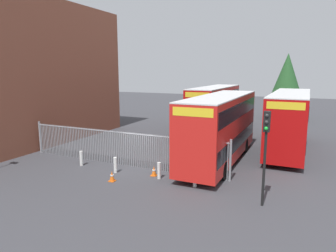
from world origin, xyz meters
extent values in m
plane|color=#3D3D42|center=(0.00, 8.00, 0.00)|extent=(100.00, 100.00, 0.00)
cube|color=brown|center=(-12.47, 1.08, 5.79)|extent=(6.89, 20.28, 11.57)
cylinder|color=gray|center=(-8.54, 0.00, 1.10)|extent=(0.06, 0.06, 2.20)
cylinder|color=gray|center=(-8.40, 0.00, 1.10)|extent=(0.06, 0.06, 2.20)
cylinder|color=gray|center=(-8.26, 0.00, 1.10)|extent=(0.06, 0.06, 2.20)
cylinder|color=gray|center=(-8.12, 0.00, 1.10)|extent=(0.06, 0.06, 2.20)
cylinder|color=gray|center=(-7.98, 0.00, 1.10)|extent=(0.06, 0.06, 2.20)
cylinder|color=gray|center=(-7.84, 0.00, 1.10)|extent=(0.06, 0.06, 2.20)
cylinder|color=gray|center=(-7.70, 0.00, 1.10)|extent=(0.06, 0.06, 2.20)
cylinder|color=gray|center=(-7.56, 0.00, 1.10)|extent=(0.06, 0.06, 2.20)
cylinder|color=gray|center=(-7.42, 0.00, 1.10)|extent=(0.06, 0.06, 2.20)
cylinder|color=gray|center=(-7.28, 0.00, 1.10)|extent=(0.06, 0.06, 2.20)
cylinder|color=gray|center=(-7.14, 0.00, 1.10)|extent=(0.06, 0.06, 2.20)
cylinder|color=gray|center=(-7.00, 0.00, 1.10)|extent=(0.06, 0.06, 2.20)
cylinder|color=gray|center=(-6.86, 0.00, 1.10)|extent=(0.06, 0.06, 2.20)
cylinder|color=gray|center=(-6.72, 0.00, 1.10)|extent=(0.06, 0.06, 2.20)
cylinder|color=gray|center=(-6.58, 0.00, 1.10)|extent=(0.06, 0.06, 2.20)
cylinder|color=gray|center=(-6.44, 0.00, 1.10)|extent=(0.06, 0.06, 2.20)
cylinder|color=gray|center=(-6.30, 0.00, 1.10)|extent=(0.06, 0.06, 2.20)
cylinder|color=gray|center=(-6.16, 0.00, 1.10)|extent=(0.06, 0.06, 2.20)
cylinder|color=gray|center=(-6.02, 0.00, 1.10)|extent=(0.06, 0.06, 2.20)
cylinder|color=gray|center=(-5.88, 0.00, 1.10)|extent=(0.06, 0.06, 2.20)
cylinder|color=gray|center=(-5.74, 0.00, 1.10)|extent=(0.06, 0.06, 2.20)
cylinder|color=gray|center=(-5.60, 0.00, 1.10)|extent=(0.06, 0.06, 2.20)
cylinder|color=gray|center=(-5.46, 0.00, 1.10)|extent=(0.06, 0.06, 2.20)
cylinder|color=gray|center=(-5.32, 0.00, 1.10)|extent=(0.06, 0.06, 2.20)
cylinder|color=gray|center=(-5.18, 0.00, 1.10)|extent=(0.06, 0.06, 2.20)
cylinder|color=gray|center=(-5.04, 0.00, 1.10)|extent=(0.06, 0.06, 2.20)
cylinder|color=gray|center=(-4.90, 0.00, 1.10)|extent=(0.06, 0.06, 2.20)
cylinder|color=gray|center=(-4.76, 0.00, 1.10)|extent=(0.06, 0.06, 2.20)
cylinder|color=gray|center=(-4.62, 0.00, 1.10)|extent=(0.06, 0.06, 2.20)
cylinder|color=gray|center=(-4.48, 0.00, 1.10)|extent=(0.06, 0.06, 2.20)
cylinder|color=gray|center=(-4.34, 0.00, 1.10)|extent=(0.06, 0.06, 2.20)
cylinder|color=gray|center=(-4.20, 0.00, 1.10)|extent=(0.06, 0.06, 2.20)
cylinder|color=gray|center=(-4.06, 0.00, 1.10)|extent=(0.06, 0.06, 2.20)
cylinder|color=gray|center=(-3.92, 0.00, 1.10)|extent=(0.06, 0.06, 2.20)
cylinder|color=gray|center=(-3.79, 0.00, 1.10)|extent=(0.06, 0.06, 2.20)
cylinder|color=gray|center=(-3.65, 0.00, 1.10)|extent=(0.06, 0.06, 2.20)
cylinder|color=gray|center=(-3.51, 0.00, 1.10)|extent=(0.06, 0.06, 2.20)
cylinder|color=gray|center=(-3.37, 0.00, 1.10)|extent=(0.06, 0.06, 2.20)
cylinder|color=gray|center=(-3.23, 0.00, 1.10)|extent=(0.06, 0.06, 2.20)
cylinder|color=gray|center=(-3.09, 0.00, 1.10)|extent=(0.06, 0.06, 2.20)
cylinder|color=gray|center=(-2.95, 0.00, 1.10)|extent=(0.06, 0.06, 2.20)
cylinder|color=gray|center=(-2.81, 0.00, 1.10)|extent=(0.06, 0.06, 2.20)
cylinder|color=gray|center=(-2.67, 0.00, 1.10)|extent=(0.06, 0.06, 2.20)
cylinder|color=gray|center=(-2.53, 0.00, 1.10)|extent=(0.06, 0.06, 2.20)
cylinder|color=gray|center=(-2.39, 0.00, 1.10)|extent=(0.06, 0.06, 2.20)
cylinder|color=gray|center=(-2.25, 0.00, 1.10)|extent=(0.06, 0.06, 2.20)
cylinder|color=gray|center=(-2.11, 0.00, 1.10)|extent=(0.06, 0.06, 2.20)
cylinder|color=gray|center=(-1.97, 0.00, 1.10)|extent=(0.06, 0.06, 2.20)
cylinder|color=gray|center=(-1.83, 0.00, 1.10)|extent=(0.06, 0.06, 2.20)
cylinder|color=gray|center=(-1.69, 0.00, 1.10)|extent=(0.06, 0.06, 2.20)
cylinder|color=gray|center=(-1.55, 0.00, 1.10)|extent=(0.06, 0.06, 2.20)
cylinder|color=gray|center=(-1.41, 0.00, 1.10)|extent=(0.06, 0.06, 2.20)
cylinder|color=gray|center=(-1.27, 0.00, 1.10)|extent=(0.06, 0.06, 2.20)
cylinder|color=gray|center=(-1.13, 0.00, 1.10)|extent=(0.06, 0.06, 2.20)
cylinder|color=gray|center=(-0.99, 0.00, 1.10)|extent=(0.06, 0.06, 2.20)
cylinder|color=gray|center=(-0.85, 0.00, 1.10)|extent=(0.06, 0.06, 2.20)
cylinder|color=gray|center=(-0.71, 0.00, 1.10)|extent=(0.06, 0.06, 2.20)
cylinder|color=gray|center=(-0.57, 0.00, 1.10)|extent=(0.06, 0.06, 2.20)
cylinder|color=gray|center=(-0.43, 0.00, 1.10)|extent=(0.06, 0.06, 2.20)
cylinder|color=gray|center=(-0.29, 0.00, 1.10)|extent=(0.06, 0.06, 2.20)
cylinder|color=gray|center=(-0.15, 0.00, 1.10)|extent=(0.06, 0.06, 2.20)
cylinder|color=gray|center=(-0.01, 0.00, 1.10)|extent=(0.06, 0.06, 2.20)
cylinder|color=gray|center=(0.13, 0.00, 1.10)|extent=(0.06, 0.06, 2.20)
cylinder|color=gray|center=(0.27, 0.00, 1.10)|extent=(0.06, 0.06, 2.20)
cylinder|color=gray|center=(0.41, 0.00, 1.10)|extent=(0.06, 0.06, 2.20)
cylinder|color=gray|center=(0.55, 0.00, 1.10)|extent=(0.06, 0.06, 2.20)
cylinder|color=gray|center=(0.69, 0.00, 1.10)|extent=(0.06, 0.06, 2.20)
cylinder|color=gray|center=(0.83, 0.00, 1.10)|extent=(0.06, 0.06, 2.20)
cylinder|color=gray|center=(0.97, 0.00, 1.10)|extent=(0.06, 0.06, 2.20)
cylinder|color=gray|center=(1.11, 0.00, 1.10)|extent=(0.06, 0.06, 2.20)
cylinder|color=gray|center=(1.25, 0.00, 1.10)|extent=(0.06, 0.06, 2.20)
cylinder|color=gray|center=(1.39, 0.00, 1.10)|extent=(0.06, 0.06, 2.20)
cylinder|color=gray|center=(1.53, 0.00, 1.10)|extent=(0.06, 0.06, 2.20)
cylinder|color=gray|center=(1.67, 0.00, 1.10)|extent=(0.06, 0.06, 2.20)
cylinder|color=gray|center=(1.81, 0.00, 1.10)|extent=(0.06, 0.06, 2.20)
cylinder|color=gray|center=(1.95, 0.00, 1.10)|extent=(0.06, 0.06, 2.20)
cylinder|color=gray|center=(2.09, 0.00, 1.10)|extent=(0.06, 0.06, 2.20)
cylinder|color=gray|center=(2.23, 0.00, 1.10)|extent=(0.06, 0.06, 2.20)
cylinder|color=gray|center=(2.37, 0.00, 1.10)|extent=(0.06, 0.06, 2.20)
cylinder|color=gray|center=(2.51, 0.00, 1.10)|extent=(0.06, 0.06, 2.20)
cylinder|color=gray|center=(2.65, 0.00, 1.10)|extent=(0.06, 0.06, 2.20)
cylinder|color=gray|center=(2.79, 0.00, 1.10)|extent=(0.06, 0.06, 2.20)
cylinder|color=gray|center=(2.93, 0.00, 1.10)|extent=(0.06, 0.06, 2.20)
cylinder|color=gray|center=(3.07, 0.00, 1.10)|extent=(0.06, 0.06, 2.20)
cylinder|color=gray|center=(3.21, 0.00, 1.10)|extent=(0.06, 0.06, 2.20)
cylinder|color=gray|center=(3.35, 0.00, 1.10)|extent=(0.06, 0.06, 2.20)
cylinder|color=gray|center=(3.49, 0.00, 1.10)|extent=(0.06, 0.06, 2.20)
cylinder|color=gray|center=(3.63, 0.00, 1.10)|extent=(0.06, 0.06, 2.20)
cylinder|color=gray|center=(3.77, 0.00, 1.10)|extent=(0.06, 0.06, 2.20)
cylinder|color=gray|center=(3.91, 0.00, 1.10)|extent=(0.06, 0.06, 2.20)
cylinder|color=gray|center=(4.05, 0.00, 1.10)|extent=(0.06, 0.06, 2.20)
cylinder|color=gray|center=(4.19, 0.00, 1.10)|extent=(0.06, 0.06, 2.20)
cylinder|color=gray|center=(4.33, 0.00, 1.10)|extent=(0.06, 0.06, 2.20)
cylinder|color=gray|center=(4.47, 0.00, 1.10)|extent=(0.06, 0.06, 2.20)
cylinder|color=gray|center=(4.61, 0.00, 1.10)|extent=(0.06, 0.06, 2.20)
cylinder|color=gray|center=(4.75, 0.00, 1.10)|extent=(0.06, 0.06, 2.20)
cylinder|color=gray|center=(4.89, 0.00, 1.10)|extent=(0.06, 0.06, 2.20)
cylinder|color=gray|center=(5.03, 0.00, 1.10)|extent=(0.06, 0.06, 2.20)
cylinder|color=gray|center=(5.17, 0.00, 1.10)|extent=(0.06, 0.06, 2.20)
cylinder|color=gray|center=(5.31, 0.00, 1.10)|extent=(0.06, 0.06, 2.20)
cylinder|color=gray|center=(5.45, 0.00, 1.10)|extent=(0.06, 0.06, 2.20)
cylinder|color=gray|center=(5.59, 0.00, 1.10)|extent=(0.06, 0.06, 2.20)
cylinder|color=gray|center=(-1.48, 0.00, 2.12)|extent=(14.13, 0.07, 0.07)
cylinder|color=gray|center=(-8.54, 0.00, 1.18)|extent=(0.14, 0.14, 2.35)
cylinder|color=gray|center=(5.59, 0.00, 1.18)|extent=(0.14, 0.14, 2.35)
cube|color=red|center=(4.09, 3.40, 2.35)|extent=(2.50, 10.80, 4.00)
cube|color=black|center=(4.09, 3.40, 1.55)|extent=(2.54, 10.37, 0.90)
cube|color=black|center=(4.09, 3.40, 3.55)|extent=(2.54, 10.37, 0.90)
cube|color=yellow|center=(4.09, -1.95, 4.00)|extent=(2.12, 0.12, 0.44)
cube|color=silver|center=(4.09, 3.40, 4.38)|extent=(2.50, 10.80, 0.08)
cylinder|color=black|center=(2.99, 0.05, 0.52)|extent=(0.30, 1.04, 1.04)
cylinder|color=black|center=(5.19, 0.05, 0.52)|extent=(0.30, 1.04, 1.04)
cylinder|color=black|center=(2.99, 6.37, 0.52)|extent=(0.30, 1.04, 1.04)
cylinder|color=black|center=(5.19, 6.37, 0.52)|extent=(0.30, 1.04, 1.04)
cube|color=#B70C0C|center=(8.04, 8.24, 2.35)|extent=(2.50, 10.80, 4.00)
cube|color=black|center=(8.04, 8.24, 1.55)|extent=(2.54, 10.37, 0.90)
cube|color=black|center=(8.04, 8.24, 3.55)|extent=(2.54, 10.37, 0.90)
cube|color=yellow|center=(8.04, 2.89, 4.00)|extent=(2.12, 0.12, 0.44)
cube|color=silver|center=(8.04, 8.24, 4.38)|extent=(2.50, 10.80, 0.08)
cylinder|color=black|center=(6.94, 4.89, 0.52)|extent=(0.30, 1.04, 1.04)
cylinder|color=black|center=(9.14, 4.89, 0.52)|extent=(0.30, 1.04, 1.04)
cylinder|color=black|center=(6.94, 11.21, 0.52)|extent=(0.30, 1.04, 1.04)
cylinder|color=black|center=(9.14, 11.21, 0.52)|extent=(0.30, 1.04, 1.04)
cube|color=#B70C0C|center=(0.72, 13.67, 2.35)|extent=(2.50, 10.80, 4.00)
cube|color=black|center=(0.72, 13.67, 1.55)|extent=(2.54, 10.37, 0.90)
cube|color=black|center=(0.72, 13.67, 3.55)|extent=(2.54, 10.37, 0.90)
cube|color=yellow|center=(0.72, 8.32, 4.00)|extent=(2.12, 0.12, 0.44)
cube|color=silver|center=(0.72, 13.67, 4.38)|extent=(2.50, 10.80, 0.08)
cylinder|color=black|center=(-0.38, 10.32, 0.52)|extent=(0.30, 1.04, 1.04)
cylinder|color=black|center=(1.82, 10.32, 0.52)|extent=(0.30, 1.04, 1.04)
cylinder|color=black|center=(-0.38, 16.64, 0.52)|extent=(0.30, 1.04, 1.04)
cylinder|color=black|center=(1.82, 16.64, 0.52)|extent=(0.30, 1.04, 1.04)
cylinder|color=silver|center=(-3.72, -1.21, 0.47)|extent=(0.20, 0.20, 0.95)
cylinder|color=silver|center=(-0.93, -1.47, 0.47)|extent=(0.20, 0.20, 0.95)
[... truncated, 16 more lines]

